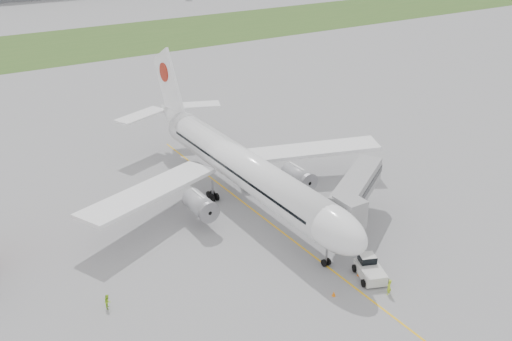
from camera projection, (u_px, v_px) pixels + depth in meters
ground at (257, 213)px, 78.83m from camera, size 600.00×600.00×0.00m
apron_markings at (278, 229)px, 75.01m from camera, size 70.00×70.00×0.04m
grass_strip at (42, 48)px, 170.61m from camera, size 600.00×50.00×0.02m
airliner at (239, 164)px, 80.17m from camera, size 48.13×53.95×17.88m
pushback_tug at (369, 268)px, 65.03m from camera, size 4.21×5.03×2.27m
jet_bridge at (355, 191)px, 73.24m from camera, size 14.20×11.67×7.19m
safety_cone_left at (334, 294)px, 61.97m from camera, size 0.43×0.43×0.59m
safety_cone_right at (359, 274)px, 65.40m from camera, size 0.38×0.38×0.52m
ground_crew_near at (389, 287)px, 62.01m from camera, size 0.79×0.64×1.88m
ground_crew_far at (108, 301)px, 59.96m from camera, size 0.87×0.97×1.65m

